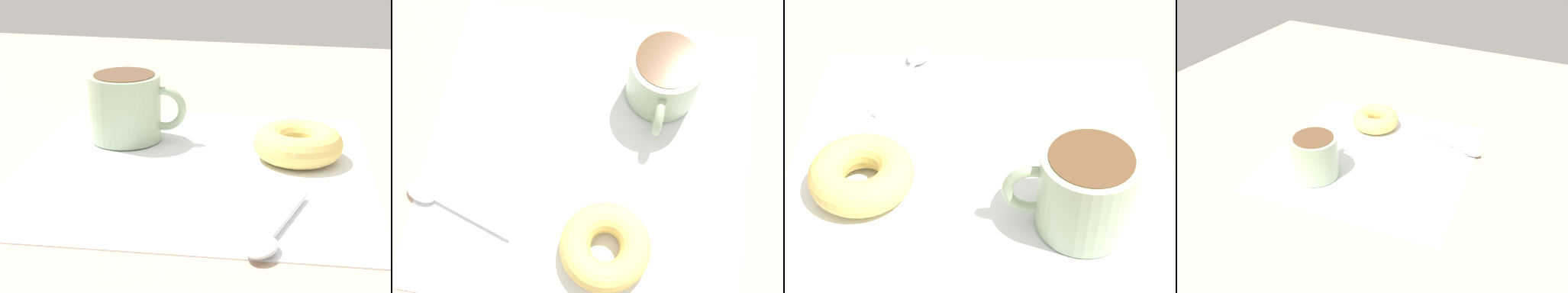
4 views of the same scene
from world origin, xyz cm
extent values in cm
cube|color=tan|center=(0.00, 0.00, -1.00)|extent=(120.00, 120.00, 2.00)
cube|color=white|center=(-2.27, -2.23, 0.15)|extent=(37.36, 37.36, 0.30)
cylinder|color=#9EB793|center=(-11.48, 4.04, 3.94)|extent=(7.87, 7.87, 7.27)
cylinder|color=brown|center=(-11.48, 4.04, 7.37)|extent=(6.67, 6.67, 0.60)
torus|color=#9EB793|center=(-7.15, 4.31, 3.94)|extent=(5.02, 1.21, 4.97)
torus|color=#E5C66B|center=(7.63, 1.95, 1.88)|extent=(9.21, 9.21, 3.15)
ellipsoid|color=silver|center=(6.18, -18.28, 0.75)|extent=(3.22, 4.08, 0.90)
cylinder|color=silver|center=(7.65, -12.56, 0.58)|extent=(2.99, 9.67, 0.56)
camera|label=1|loc=(10.17, -61.72, 25.19)|focal=60.00mm
camera|label=2|loc=(17.54, 2.55, 56.29)|focal=50.00mm
camera|label=3|loc=(-6.79, 41.07, 41.36)|focal=60.00mm
camera|label=4|loc=(-61.23, -31.16, 44.91)|focal=40.00mm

